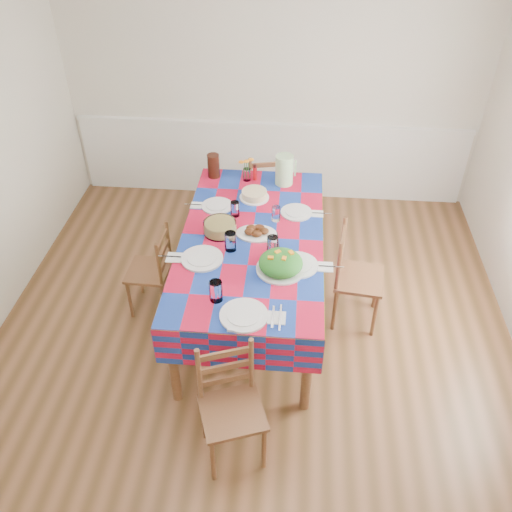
{
  "coord_description": "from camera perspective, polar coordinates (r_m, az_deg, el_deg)",
  "views": [
    {
      "loc": [
        0.31,
        -3.11,
        3.51
      ],
      "look_at": [
        0.02,
        0.27,
        0.8
      ],
      "focal_mm": 38.0,
      "sensor_mm": 36.0,
      "label": 1
    }
  ],
  "objects": [
    {
      "name": "cake",
      "position": [
        4.92,
        -0.18,
        6.47
      ],
      "size": [
        0.27,
        0.27,
        0.07
      ],
      "color": "white",
      "rests_on": "dining_table"
    },
    {
      "name": "wainscot",
      "position": [
        6.36,
        1.59,
        10.32
      ],
      "size": [
        4.41,
        0.06,
        0.92
      ],
      "color": "white",
      "rests_on": "room"
    },
    {
      "name": "setting_right_far",
      "position": [
        4.7,
        3.58,
        4.57
      ],
      "size": [
        0.52,
        0.3,
        0.13
      ],
      "rotation": [
        0.0,
        0.0,
        -1.57
      ],
      "color": "white",
      "rests_on": "dining_table"
    },
    {
      "name": "green_pitcher",
      "position": [
        5.09,
        3.0,
        9.04
      ],
      "size": [
        0.17,
        0.17,
        0.29
      ],
      "primitive_type": "cylinder",
      "color": "#AEE09E",
      "rests_on": "dining_table"
    },
    {
      "name": "dining_table",
      "position": [
        4.51,
        -0.43,
        1.03
      ],
      "size": [
        1.17,
        2.18,
        0.85
      ],
      "color": "brown",
      "rests_on": "room"
    },
    {
      "name": "salad_platter",
      "position": [
        4.09,
        2.61,
        -0.8
      ],
      "size": [
        0.37,
        0.37,
        0.16
      ],
      "color": "white",
      "rests_on": "dining_table"
    },
    {
      "name": "setting_left_far",
      "position": [
        4.77,
        -3.52,
        5.19
      ],
      "size": [
        0.51,
        0.3,
        0.13
      ],
      "rotation": [
        0.0,
        0.0,
        1.57
      ],
      "color": "white",
      "rests_on": "dining_table"
    },
    {
      "name": "meat_platter",
      "position": [
        4.46,
        0.02,
        2.57
      ],
      "size": [
        0.34,
        0.24,
        0.07
      ],
      "color": "white",
      "rests_on": "dining_table"
    },
    {
      "name": "chair_far",
      "position": [
        5.82,
        0.94,
        6.96
      ],
      "size": [
        0.48,
        0.46,
        0.91
      ],
      "rotation": [
        0.0,
        0.0,
        3.36
      ],
      "color": "brown",
      "rests_on": "room"
    },
    {
      "name": "chair_left",
      "position": [
        4.86,
        -10.81,
        -1.56
      ],
      "size": [
        0.37,
        0.39,
        0.85
      ],
      "rotation": [
        0.0,
        0.0,
        -1.61
      ],
      "color": "brown",
      "rests_on": "room"
    },
    {
      "name": "tea_pitcher",
      "position": [
        5.23,
        -4.5,
        9.46
      ],
      "size": [
        0.11,
        0.11,
        0.23
      ],
      "primitive_type": "cylinder",
      "color": "black",
      "rests_on": "dining_table"
    },
    {
      "name": "name_card",
      "position": [
        3.65,
        -2.36,
        -7.78
      ],
      "size": [
        0.09,
        0.03,
        0.02
      ],
      "primitive_type": "cube",
      "color": "white",
      "rests_on": "dining_table"
    },
    {
      "name": "flower_vase",
      "position": [
        5.16,
        -0.98,
        8.92
      ],
      "size": [
        0.14,
        0.12,
        0.23
      ],
      "color": "white",
      "rests_on": "dining_table"
    },
    {
      "name": "setting_left_near",
      "position": [
        4.25,
        -4.71,
        0.42
      ],
      "size": [
        0.6,
        0.36,
        0.16
      ],
      "rotation": [
        0.0,
        0.0,
        1.57
      ],
      "color": "white",
      "rests_on": "dining_table"
    },
    {
      "name": "room",
      "position": [
        3.8,
        -0.61,
        4.04
      ],
      "size": [
        4.58,
        5.08,
        2.78
      ],
      "color": "brown",
      "rests_on": "ground"
    },
    {
      "name": "setting_right_near",
      "position": [
        4.19,
        3.52,
        -0.17
      ],
      "size": [
        0.6,
        0.35,
        0.15
      ],
      "rotation": [
        0.0,
        0.0,
        -1.57
      ],
      "color": "white",
      "rests_on": "dining_table"
    },
    {
      "name": "hot_sauce",
      "position": [
        5.18,
        -0.11,
        8.84
      ],
      "size": [
        0.04,
        0.04,
        0.16
      ],
      "primitive_type": "cylinder",
      "color": "#B00E13",
      "rests_on": "dining_table"
    },
    {
      "name": "chair_near",
      "position": [
        3.76,
        -2.65,
        -15.6
      ],
      "size": [
        0.52,
        0.51,
        0.93
      ],
      "rotation": [
        0.0,
        0.0,
        0.34
      ],
      "color": "brown",
      "rests_on": "room"
    },
    {
      "name": "pasta_bowl",
      "position": [
        4.49,
        -3.82,
        3.03
      ],
      "size": [
        0.27,
        0.27,
        0.1
      ],
      "color": "white",
      "rests_on": "dining_table"
    },
    {
      "name": "setting_near_head",
      "position": [
        3.78,
        -2.25,
        -5.31
      ],
      "size": [
        0.55,
        0.37,
        0.16
      ],
      "color": "white",
      "rests_on": "dining_table"
    },
    {
      "name": "serving_utensils",
      "position": [
        4.35,
        1.92,
        1.1
      ],
      "size": [
        0.16,
        0.36,
        0.01
      ],
      "color": "black",
      "rests_on": "dining_table"
    },
    {
      "name": "chair_right",
      "position": [
        4.71,
        10.28,
        -2.23
      ],
      "size": [
        0.45,
        0.47,
        0.96
      ],
      "rotation": [
        0.0,
        0.0,
        1.45
      ],
      "color": "brown",
      "rests_on": "room"
    }
  ]
}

